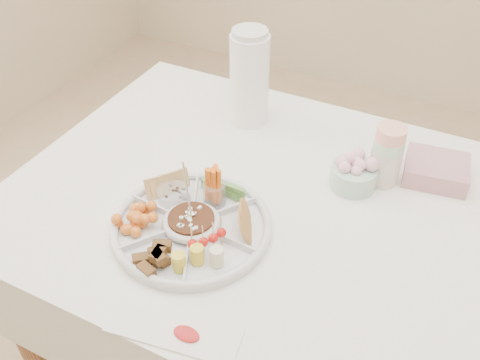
% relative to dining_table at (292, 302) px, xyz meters
% --- Properties ---
extents(dining_table, '(1.52, 1.02, 0.76)m').
position_rel_dining_table_xyz_m(dining_table, '(0.00, 0.00, 0.00)').
color(dining_table, white).
rests_on(dining_table, floor).
extents(party_tray, '(0.41, 0.41, 0.04)m').
position_rel_dining_table_xyz_m(party_tray, '(-0.21, -0.19, 0.40)').
color(party_tray, silver).
rests_on(party_tray, dining_table).
extents(bean_dip, '(0.12, 0.12, 0.04)m').
position_rel_dining_table_xyz_m(bean_dip, '(-0.21, -0.19, 0.41)').
color(bean_dip, '#482B12').
rests_on(bean_dip, party_tray).
extents(tortillas, '(0.11, 0.11, 0.06)m').
position_rel_dining_table_xyz_m(tortillas, '(-0.09, -0.13, 0.42)').
color(tortillas, '#905D40').
rests_on(tortillas, party_tray).
extents(carrot_cucumber, '(0.12, 0.12, 0.11)m').
position_rel_dining_table_xyz_m(carrot_cucumber, '(-0.20, -0.06, 0.44)').
color(carrot_cucumber, orange).
rests_on(carrot_cucumber, party_tray).
extents(pita_raisins, '(0.12, 0.12, 0.06)m').
position_rel_dining_table_xyz_m(pita_raisins, '(-0.32, -0.12, 0.42)').
color(pita_raisins, tan).
rests_on(pita_raisins, party_tray).
extents(cherries, '(0.13, 0.13, 0.05)m').
position_rel_dining_table_xyz_m(cherries, '(-0.33, -0.25, 0.42)').
color(cherries, orange).
rests_on(cherries, party_tray).
extents(granola_chunks, '(0.12, 0.12, 0.05)m').
position_rel_dining_table_xyz_m(granola_chunks, '(-0.22, -0.32, 0.42)').
color(granola_chunks, brown).
rests_on(granola_chunks, party_tray).
extents(banana_tomato, '(0.11, 0.11, 0.08)m').
position_rel_dining_table_xyz_m(banana_tomato, '(-0.10, -0.26, 0.44)').
color(banana_tomato, '#E1D560').
rests_on(banana_tomato, party_tray).
extents(cup_stack, '(0.10, 0.10, 0.23)m').
position_rel_dining_table_xyz_m(cup_stack, '(0.15, 0.20, 0.49)').
color(cup_stack, silver).
rests_on(cup_stack, dining_table).
extents(thermos, '(0.14, 0.14, 0.30)m').
position_rel_dining_table_xyz_m(thermos, '(-0.30, 0.31, 0.53)').
color(thermos, white).
rests_on(thermos, dining_table).
extents(flower_bowl, '(0.12, 0.12, 0.09)m').
position_rel_dining_table_xyz_m(flower_bowl, '(0.09, 0.15, 0.42)').
color(flower_bowl, '#81B6A1').
rests_on(flower_bowl, dining_table).
extents(napkin_stack, '(0.18, 0.16, 0.05)m').
position_rel_dining_table_xyz_m(napkin_stack, '(0.28, 0.28, 0.41)').
color(napkin_stack, '#C28590').
rests_on(napkin_stack, dining_table).
extents(placemat, '(0.29, 0.13, 0.01)m').
position_rel_dining_table_xyz_m(placemat, '(-0.10, -0.45, 0.38)').
color(placemat, white).
rests_on(placemat, dining_table).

